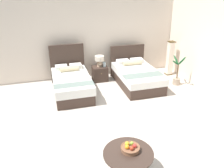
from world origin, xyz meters
The scene contains 12 objects.
ground_plane centered at (0.00, 0.00, -0.01)m, with size 9.69×10.07×0.02m, color #BFB2A5.
wall_back centered at (0.00, 3.24, 1.41)m, with size 9.69×0.12×2.82m, color beige.
wall_side_right centered at (3.04, 0.40, 1.41)m, with size 0.12×5.67×2.82m, color beige.
bed_near_window centered at (-1.11, 1.93, 0.33)m, with size 1.17×2.07×1.35m.
bed_near_corner centered at (1.11, 1.92, 0.31)m, with size 1.30×2.12×1.15m.
nightstand centered at (-0.01, 2.62, 0.26)m, with size 0.52×0.47×0.53m.
table_lamp centered at (-0.01, 2.64, 0.77)m, with size 0.32×0.32×0.39m.
vase centered at (0.15, 2.58, 0.61)m, with size 0.11×0.11×0.16m.
coffee_table centered at (-0.56, -1.82, 0.37)m, with size 0.93×0.93×0.48m.
fruit_bowl centered at (-0.51, -1.78, 0.54)m, with size 0.36×0.36×0.15m.
floor_lamp_corner centered at (2.67, 2.46, 0.64)m, with size 0.24×0.24×1.29m.
potted_palm centered at (2.46, 1.54, 0.32)m, with size 0.52×0.64×1.02m.
Camera 1 is at (-1.80, -4.96, 3.37)m, focal length 37.45 mm.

